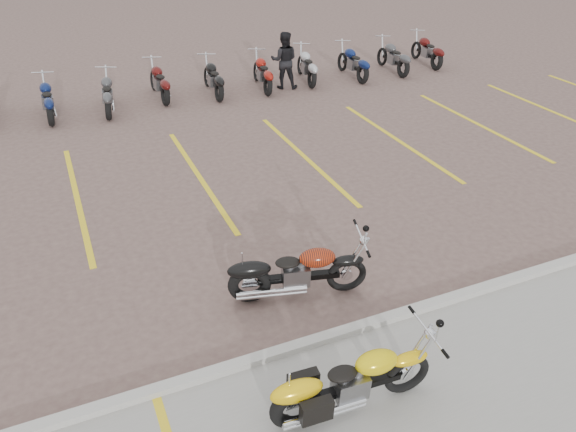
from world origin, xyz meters
The scene contains 7 objects.
ground centered at (0.00, 0.00, 0.00)m, with size 100.00×100.00×0.00m, color #755D53.
curb centered at (0.00, -2.00, 0.06)m, with size 60.00×0.18×0.12m, color #ADAAA3.
parking_stripes centered at (0.00, 4.00, 0.00)m, with size 38.00×5.50×0.01m, color yellow, non-canonical shape.
yellow_cruiser centered at (-0.08, -3.22, 0.45)m, with size 2.22×0.36×0.91m.
flame_cruiser centered at (0.24, -0.85, 0.46)m, with size 2.23×0.71×0.94m.
person_b centered at (4.39, 9.23, 0.91)m, with size 0.88×0.69×1.81m, color black.
bg_bike_row centered at (1.20, 9.59, 0.55)m, with size 18.96×2.05×1.10m.
Camera 1 is at (-2.75, -7.46, 5.86)m, focal length 35.00 mm.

